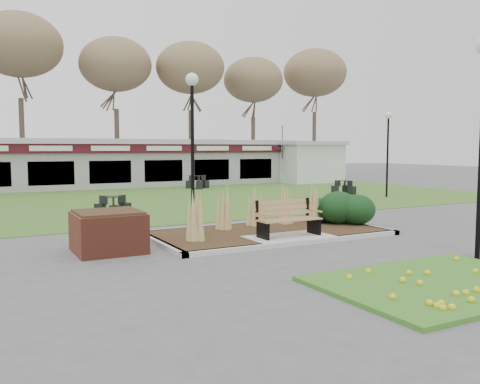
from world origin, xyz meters
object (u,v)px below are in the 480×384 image
lamp_post_far_right (388,135)px  bistro_set_c (113,209)px  bistro_set_b (198,184)px  bistro_set_d (344,189)px  brick_planter (108,231)px  food_pavilion (104,163)px  patio_umbrella (282,157)px  service_hut (309,161)px  park_bench (287,218)px  lamp_post_mid_right (192,116)px

lamp_post_far_right → bistro_set_c: lamp_post_far_right is taller
bistro_set_b → bistro_set_d: (5.28, -6.67, -0.02)m
brick_planter → lamp_post_far_right: lamp_post_far_right is taller
brick_planter → food_pavilion: food_pavilion is taller
bistro_set_b → patio_umbrella: bearing=12.4°
bistro_set_c → brick_planter: bearing=-105.2°
food_pavilion → bistro_set_b: (4.57, -3.45, -1.21)m
lamp_post_far_right → bistro_set_d: 3.64m
patio_umbrella → service_hut: bearing=0.0°
brick_planter → park_bench: bearing=-9.7°
food_pavilion → service_hut: bearing=-8.3°
lamp_post_far_right → bistro_set_b: size_ratio=3.02×
service_hut → lamp_post_far_right: (-2.94, -10.45, 1.54)m
park_bench → brick_planter: (-4.40, 0.75, -0.11)m
food_pavilion → bistro_set_c: 13.34m
lamp_post_far_right → patio_umbrella: lamp_post_far_right is taller
service_hut → bistro_set_b: 9.13m
service_hut → patio_umbrella: size_ratio=1.59×
lamp_post_mid_right → patio_umbrella: lamp_post_mid_right is taller
bistro_set_c → bistro_set_d: bistro_set_c is taller
service_hut → patio_umbrella: (-2.17, 0.00, 0.29)m
bistro_set_d → patio_umbrella: 8.43m
lamp_post_far_right → park_bench: bearing=-145.3°
food_pavilion → bistro_set_c: food_pavilion is taller
bistro_set_d → patio_umbrella: bearing=79.7°
bistro_set_d → bistro_set_b: bearing=128.4°
brick_planter → patio_umbrella: size_ratio=0.54×
park_bench → bistro_set_c: size_ratio=1.35×
brick_planter → bistro_set_d: brick_planter is taller
park_bench → patio_umbrella: (11.33, 17.75, 1.15)m
brick_planter → bistro_set_b: bearing=60.0°
lamp_post_mid_right → patio_umbrella: (12.67, 14.74, -1.58)m
park_bench → lamp_post_mid_right: lamp_post_mid_right is taller
park_bench → food_pavilion: 19.73m
food_pavilion → bistro_set_c: bearing=-102.1°
brick_planter → bistro_set_b: brick_planter is taller
lamp_post_mid_right → lamp_post_far_right: lamp_post_mid_right is taller
bistro_set_b → patio_umbrella: size_ratio=0.49×
park_bench → lamp_post_mid_right: bearing=114.1°
lamp_post_mid_right → bistro_set_d: lamp_post_mid_right is taller
lamp_post_mid_right → lamp_post_far_right: (11.90, 4.30, -0.33)m
lamp_post_mid_right → lamp_post_far_right: bearing=19.9°
lamp_post_mid_right → bistro_set_c: bearing=111.1°
brick_planter → bistro_set_d: (14.25, 8.84, -0.23)m
lamp_post_mid_right → bistro_set_d: (11.19, 6.58, -3.07)m
park_bench → food_pavilion: bearing=90.0°
bistro_set_b → bistro_set_d: bistro_set_b is taller
brick_planter → service_hut: bearing=43.5°
service_hut → patio_umbrella: service_hut is taller
lamp_post_far_right → food_pavilion: bearing=130.4°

